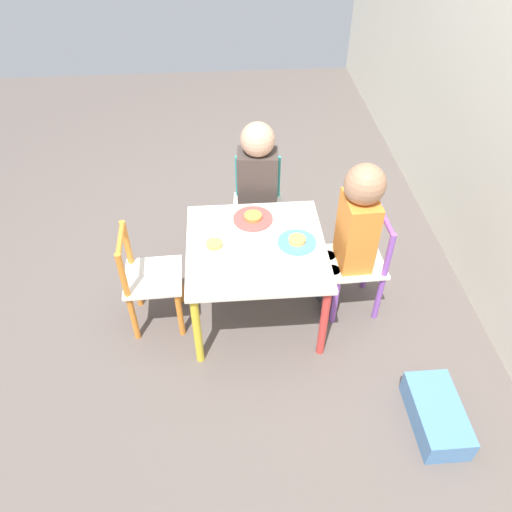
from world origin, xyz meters
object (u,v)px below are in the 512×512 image
(plate_front, at_px, (215,246))
(chair_teal, at_px, (258,208))
(chair_purple, at_px, (360,265))
(child_left, at_px, (257,182))
(kids_table, at_px, (256,255))
(plate_left, at_px, (253,218))
(plate_back, at_px, (297,242))
(chair_orange, at_px, (149,281))
(child_back, at_px, (354,228))
(storage_bin, at_px, (436,415))

(plate_front, bearing_deg, chair_teal, 155.00)
(chair_purple, relative_size, child_left, 0.68)
(kids_table, xyz_separation_m, plate_left, (-0.18, 0.00, 0.07))
(kids_table, relative_size, plate_left, 3.30)
(plate_back, xyz_separation_m, plate_left, (-0.18, -0.18, 0.00))
(chair_teal, xyz_separation_m, child_left, (0.06, -0.01, 0.21))
(plate_back, relative_size, plate_front, 1.09)
(plate_back, relative_size, plate_left, 0.92)
(plate_front, bearing_deg, plate_left, 135.00)
(chair_orange, height_order, plate_front, chair_orange)
(plate_back, bearing_deg, chair_purple, 92.89)
(kids_table, xyz_separation_m, child_back, (-0.01, 0.44, 0.12))
(kids_table, bearing_deg, plate_back, 90.00)
(chair_orange, relative_size, storage_bin, 1.55)
(chair_orange, height_order, plate_left, chair_orange)
(chair_purple, xyz_separation_m, storage_bin, (0.68, 0.19, -0.21))
(child_back, relative_size, storage_bin, 2.36)
(plate_left, relative_size, storage_bin, 0.54)
(child_back, relative_size, plate_left, 4.35)
(chair_orange, relative_size, plate_left, 2.85)
(plate_front, bearing_deg, kids_table, 90.00)
(child_back, bearing_deg, child_left, -138.51)
(chair_teal, bearing_deg, plate_back, -69.08)
(plate_left, xyz_separation_m, storage_bin, (0.85, 0.68, -0.38))
(chair_orange, relative_size, plate_front, 3.35)
(chair_purple, xyz_separation_m, chair_orange, (0.03, -0.99, 0.00))
(child_back, xyz_separation_m, child_left, (-0.42, -0.40, -0.02))
(chair_teal, relative_size, plate_back, 3.09)
(child_left, xyz_separation_m, plate_left, (0.25, -0.04, -0.03))
(plate_left, relative_size, plate_front, 1.18)
(chair_purple, bearing_deg, plate_back, -88.93)
(kids_table, bearing_deg, plate_front, -90.00)
(chair_teal, distance_m, plate_back, 0.54)
(chair_teal, xyz_separation_m, plate_front, (0.49, -0.23, 0.18))
(child_left, xyz_separation_m, plate_front, (0.43, -0.22, -0.03))
(chair_teal, bearing_deg, chair_orange, -131.34)
(chair_purple, xyz_separation_m, child_left, (-0.42, -0.45, 0.21))
(chair_teal, height_order, plate_front, chair_teal)
(chair_purple, relative_size, chair_teal, 1.00)
(chair_teal, height_order, plate_left, chair_teal)
(child_left, bearing_deg, chair_teal, 90.00)
(chair_teal, relative_size, plate_front, 3.35)
(chair_orange, distance_m, storage_bin, 1.36)
(chair_teal, distance_m, child_left, 0.22)
(child_left, xyz_separation_m, plate_back, (0.43, 0.14, -0.03))
(kids_table, xyz_separation_m, plate_back, (0.00, 0.18, 0.07))
(chair_teal, relative_size, child_back, 0.66)
(chair_orange, height_order, child_back, child_back)
(child_back, xyz_separation_m, plate_left, (-0.17, -0.44, -0.05))
(kids_table, distance_m, chair_purple, 0.51)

